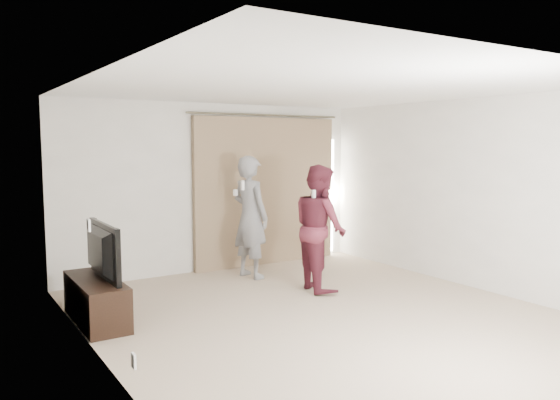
% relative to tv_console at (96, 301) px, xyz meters
% --- Properties ---
extents(floor, '(5.50, 5.50, 0.00)m').
position_rel_tv_console_xyz_m(floor, '(2.27, -1.13, -0.24)').
color(floor, '#C2AC91').
rests_on(floor, ground).
extents(wall_back, '(5.00, 0.04, 2.60)m').
position_rel_tv_console_xyz_m(wall_back, '(2.27, 1.62, 1.06)').
color(wall_back, silver).
rests_on(wall_back, ground).
extents(wall_left, '(0.04, 5.50, 2.60)m').
position_rel_tv_console_xyz_m(wall_left, '(-0.23, -1.13, 1.06)').
color(wall_left, silver).
rests_on(wall_left, ground).
extents(ceiling, '(5.00, 5.50, 0.01)m').
position_rel_tv_console_xyz_m(ceiling, '(2.27, -1.13, 2.36)').
color(ceiling, white).
rests_on(ceiling, wall_back).
extents(curtain, '(2.80, 0.11, 2.46)m').
position_rel_tv_console_xyz_m(curtain, '(3.18, 1.55, 0.96)').
color(curtain, tan).
rests_on(curtain, ground).
extents(tv_console, '(0.44, 1.27, 0.49)m').
position_rel_tv_console_xyz_m(tv_console, '(0.00, 0.00, 0.00)').
color(tv_console, black).
rests_on(tv_console, ground).
extents(tv, '(0.14, 1.08, 0.62)m').
position_rel_tv_console_xyz_m(tv, '(0.00, 0.00, 0.55)').
color(tv, black).
rests_on(tv, tv_console).
extents(scratching_post, '(0.32, 0.32, 0.42)m').
position_rel_tv_console_xyz_m(scratching_post, '(0.17, 0.79, -0.07)').
color(scratching_post, tan).
rests_on(scratching_post, ground).
extents(person_man, '(0.57, 0.74, 1.81)m').
position_rel_tv_console_xyz_m(person_man, '(2.46, 0.87, 0.66)').
color(person_man, gray).
rests_on(person_man, ground).
extents(person_woman, '(0.80, 0.94, 1.71)m').
position_rel_tv_console_xyz_m(person_woman, '(2.92, -0.23, 0.61)').
color(person_woman, maroon).
rests_on(person_woman, ground).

